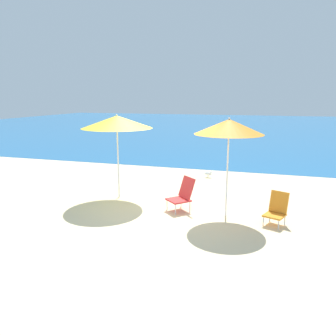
{
  "coord_description": "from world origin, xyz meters",
  "views": [
    {
      "loc": [
        2.49,
        -7.68,
        2.77
      ],
      "look_at": [
        0.12,
        0.1,
        1.0
      ],
      "focal_mm": 35.0,
      "sensor_mm": 36.0,
      "label": 1
    }
  ],
  "objects_px": {
    "beach_umbrella_yellow": "(117,122)",
    "beach_umbrella_orange": "(229,127)",
    "beach_chair_orange": "(277,209)",
    "seagull": "(208,174)",
    "beach_chair_red": "(183,194)"
  },
  "relations": [
    {
      "from": "beach_umbrella_yellow",
      "to": "seagull",
      "type": "xyz_separation_m",
      "value": [
        2.0,
        3.03,
        -1.97
      ]
    },
    {
      "from": "beach_chair_orange",
      "to": "seagull",
      "type": "xyz_separation_m",
      "value": [
        -2.2,
        3.82,
        -0.21
      ]
    },
    {
      "from": "beach_umbrella_yellow",
      "to": "beach_chair_orange",
      "type": "bearing_deg",
      "value": -10.64
    },
    {
      "from": "seagull",
      "to": "beach_chair_red",
      "type": "bearing_deg",
      "value": -90.34
    },
    {
      "from": "beach_umbrella_yellow",
      "to": "beach_chair_red",
      "type": "xyz_separation_m",
      "value": [
        1.98,
        -0.52,
        -1.69
      ]
    },
    {
      "from": "beach_chair_orange",
      "to": "seagull",
      "type": "distance_m",
      "value": 4.41
    },
    {
      "from": "beach_chair_red",
      "to": "seagull",
      "type": "relative_size",
      "value": 3.06
    },
    {
      "from": "beach_umbrella_orange",
      "to": "beach_chair_red",
      "type": "distance_m",
      "value": 2.01
    },
    {
      "from": "beach_umbrella_yellow",
      "to": "seagull",
      "type": "distance_m",
      "value": 4.13
    },
    {
      "from": "beach_chair_orange",
      "to": "beach_chair_red",
      "type": "height_order",
      "value": "beach_chair_red"
    },
    {
      "from": "beach_umbrella_orange",
      "to": "seagull",
      "type": "bearing_deg",
      "value": 106.34
    },
    {
      "from": "beach_umbrella_orange",
      "to": "beach_chair_orange",
      "type": "distance_m",
      "value": 2.11
    },
    {
      "from": "beach_umbrella_yellow",
      "to": "beach_umbrella_orange",
      "type": "relative_size",
      "value": 1.0
    },
    {
      "from": "beach_chair_orange",
      "to": "seagull",
      "type": "bearing_deg",
      "value": 142.21
    },
    {
      "from": "beach_chair_orange",
      "to": "seagull",
      "type": "height_order",
      "value": "beach_chair_orange"
    }
  ]
}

